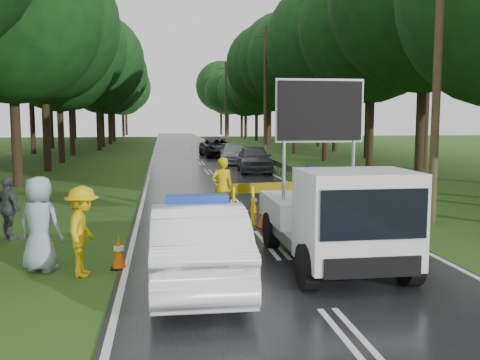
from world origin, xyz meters
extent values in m
plane|color=#254914|center=(0.00, 0.00, 0.00)|extent=(160.00, 160.00, 0.00)
cube|color=black|center=(0.00, 30.00, 0.01)|extent=(7.00, 140.00, 0.02)
cylinder|color=gray|center=(3.70, 0.00, 0.35)|extent=(0.12, 0.12, 0.70)
cube|color=gray|center=(3.70, 30.00, 0.55)|extent=(0.05, 60.00, 0.30)
cylinder|color=#3F2D1D|center=(5.20, 2.00, 5.00)|extent=(0.24, 0.24, 10.00)
cylinder|color=#3F2D1D|center=(5.20, 28.00, 5.00)|extent=(0.24, 0.24, 10.00)
cube|color=#3F2D1D|center=(5.20, 28.00, 9.20)|extent=(1.40, 0.08, 0.08)
cylinder|color=#3F2D1D|center=(5.20, 54.00, 5.00)|extent=(0.24, 0.24, 10.00)
cube|color=#3F2D1D|center=(5.20, 54.00, 9.20)|extent=(1.40, 0.08, 0.08)
imported|color=white|center=(-1.98, -2.88, 0.76)|extent=(1.65, 4.64, 1.52)
cube|color=#1938A5|center=(-1.98, -2.88, 1.60)|extent=(1.15, 0.33, 0.15)
cube|color=gray|center=(0.91, -1.46, 0.56)|extent=(2.03, 4.24, 0.25)
cube|color=white|center=(0.91, -0.45, 0.96)|extent=(2.12, 2.43, 0.56)
cube|color=white|center=(0.91, -3.28, 1.26)|extent=(2.02, 1.62, 1.72)
cube|color=black|center=(0.91, -4.11, 1.46)|extent=(1.87, 0.04, 0.86)
cube|color=black|center=(0.91, -0.86, 3.23)|extent=(1.92, 0.12, 1.31)
cylinder|color=black|center=(-0.05, -3.49, 0.42)|extent=(0.28, 0.85, 0.85)
cylinder|color=black|center=(1.87, -3.48, 0.42)|extent=(0.28, 0.85, 0.85)
cylinder|color=black|center=(-0.05, -0.25, 0.42)|extent=(0.28, 0.85, 0.85)
cylinder|color=black|center=(1.87, -0.25, 0.42)|extent=(0.28, 0.85, 0.85)
cube|color=#FCF70D|center=(-0.62, 2.34, 0.57)|extent=(0.08, 0.08, 1.14)
cube|color=#FCF70D|center=(-0.05, 2.42, 0.57)|extent=(0.08, 0.08, 1.14)
cube|color=#FCF70D|center=(1.65, 2.65, 0.57)|extent=(0.08, 0.08, 1.14)
cube|color=#FCF70D|center=(2.22, 2.72, 0.57)|extent=(0.08, 0.08, 1.14)
cube|color=#F2CC00|center=(0.80, 2.53, 1.09)|extent=(2.95, 0.45, 0.29)
imported|color=#E2B20C|center=(-0.78, 3.80, 0.94)|extent=(0.73, 0.52, 1.88)
imported|color=#1B43B0|center=(1.14, 0.50, 0.95)|extent=(1.17, 1.11, 1.90)
imported|color=gold|center=(-4.14, -2.00, 0.89)|extent=(0.72, 1.18, 1.77)
imported|color=#3D4044|center=(-6.45, 1.50, 0.81)|extent=(0.95, 0.95, 1.62)
imported|color=#8E99AA|center=(-5.04, -1.50, 0.96)|extent=(1.11, 0.94, 1.92)
imported|color=#43444B|center=(2.60, 17.67, 0.77)|extent=(2.13, 4.64, 1.54)
imported|color=#A6A9AE|center=(2.23, 23.67, 0.67)|extent=(2.34, 4.77, 1.33)
imported|color=black|center=(1.80, 30.42, 0.74)|extent=(2.85, 5.48, 1.47)
imported|color=#43454B|center=(2.14, 39.32, 0.65)|extent=(1.64, 4.03, 1.30)
cube|color=black|center=(-3.50, -1.58, 0.01)|extent=(0.33, 0.33, 0.03)
cone|color=#EC5807|center=(-3.50, -1.58, 0.36)|extent=(0.28, 0.28, 0.69)
cube|color=black|center=(0.18, 2.00, 0.02)|extent=(0.37, 0.37, 0.03)
cone|color=#EC5807|center=(0.18, 2.00, 0.40)|extent=(0.30, 0.30, 0.75)
cube|color=black|center=(0.32, 4.37, 0.02)|extent=(0.34, 0.34, 0.03)
cone|color=#EC5807|center=(0.32, 4.37, 0.37)|extent=(0.28, 0.28, 0.70)
cube|color=black|center=(-2.10, 0.50, 0.01)|extent=(0.32, 0.32, 0.03)
cone|color=#EC5807|center=(-2.10, 0.50, 0.35)|extent=(0.26, 0.26, 0.66)
cube|color=black|center=(3.50, 4.18, 0.01)|extent=(0.34, 0.34, 0.03)
cone|color=#EC5807|center=(3.50, 4.18, 0.37)|extent=(0.28, 0.28, 0.69)
camera|label=1|loc=(-2.56, -12.49, 3.06)|focal=40.00mm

